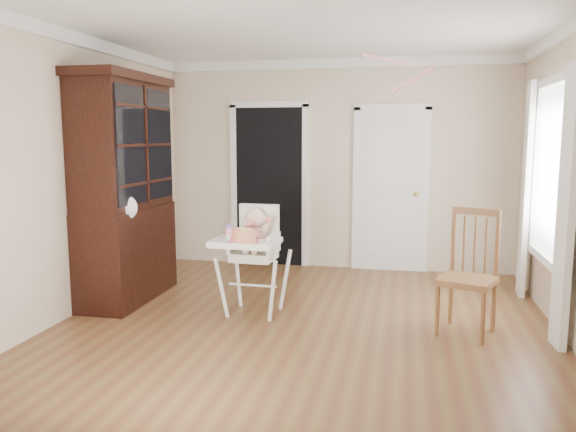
% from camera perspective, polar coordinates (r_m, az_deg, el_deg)
% --- Properties ---
extents(floor, '(5.00, 5.00, 0.00)m').
position_cam_1_polar(floor, '(5.17, 1.37, -11.39)').
color(floor, brown).
rests_on(floor, ground).
extents(ceiling, '(5.00, 5.00, 0.00)m').
position_cam_1_polar(ceiling, '(4.97, 1.48, 19.43)').
color(ceiling, white).
rests_on(ceiling, wall_back).
extents(wall_back, '(4.50, 0.00, 4.50)m').
position_cam_1_polar(wall_back, '(7.35, 4.96, 5.15)').
color(wall_back, beige).
rests_on(wall_back, floor).
extents(wall_left, '(0.00, 5.00, 5.00)m').
position_cam_1_polar(wall_left, '(5.74, -21.33, 3.81)').
color(wall_left, beige).
rests_on(wall_left, floor).
extents(crown_molding, '(4.50, 5.00, 0.12)m').
position_cam_1_polar(crown_molding, '(4.96, 1.47, 18.75)').
color(crown_molding, white).
rests_on(crown_molding, ceiling).
extents(doorway, '(1.06, 0.05, 2.22)m').
position_cam_1_polar(doorway, '(7.52, -1.92, 3.39)').
color(doorway, black).
rests_on(doorway, wall_back).
extents(closet_door, '(0.96, 0.09, 2.13)m').
position_cam_1_polar(closet_door, '(7.30, 10.37, 2.47)').
color(closet_door, white).
rests_on(closet_door, wall_back).
extents(window_right, '(0.13, 1.84, 2.30)m').
position_cam_1_polar(window_right, '(5.76, 24.86, 3.00)').
color(window_right, white).
rests_on(window_right, wall_right).
extents(high_chair, '(0.65, 0.79, 1.08)m').
position_cam_1_polar(high_chair, '(5.44, -3.50, -3.09)').
color(high_chair, white).
rests_on(high_chair, floor).
extents(baby, '(0.30, 0.23, 0.45)m').
position_cam_1_polar(baby, '(5.44, -3.41, -1.58)').
color(baby, beige).
rests_on(baby, high_chair).
extents(cake, '(0.28, 0.28, 0.13)m').
position_cam_1_polar(cake, '(5.18, -4.51, -2.01)').
color(cake, silver).
rests_on(cake, high_chair).
extents(sippy_cup, '(0.07, 0.07, 0.17)m').
position_cam_1_polar(sippy_cup, '(5.36, -6.00, -1.59)').
color(sippy_cup, pink).
rests_on(sippy_cup, high_chair).
extents(china_cabinet, '(0.62, 1.40, 2.36)m').
position_cam_1_polar(china_cabinet, '(6.10, -16.25, 2.65)').
color(china_cabinet, black).
rests_on(china_cabinet, floor).
extents(dining_chair, '(0.58, 0.58, 1.10)m').
position_cam_1_polar(dining_chair, '(5.17, 17.85, -5.85)').
color(dining_chair, brown).
rests_on(dining_chair, floor).
extents(streamer, '(0.39, 0.34, 0.15)m').
position_cam_1_polar(streamer, '(5.04, 9.66, 15.45)').
color(streamer, pink).
rests_on(streamer, ceiling).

